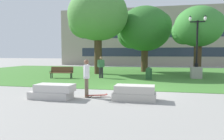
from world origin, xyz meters
name	(u,v)px	position (x,y,z in m)	size (l,w,h in m)	color
ground_plane	(132,91)	(0.00, 0.00, 0.00)	(140.00, 140.00, 0.00)	gray
grass_lawn	(144,74)	(0.00, 10.00, 0.01)	(40.00, 20.00, 0.02)	#3D752D
concrete_block_center	(53,92)	(-3.17, -2.73, 0.31)	(1.92, 0.90, 0.64)	#BCB7B2
concrete_block_left	(135,93)	(0.39, -2.33, 0.31)	(1.80, 0.90, 0.64)	#B2ADA3
person_skateboarder	(87,76)	(-1.81, -2.11, 0.96)	(0.32, 1.01, 1.71)	brown
skateboard	(96,95)	(-1.38, -2.03, 0.09)	(1.02, 0.57, 0.14)	maroon
park_bench_near_right	(62,72)	(-6.18, 4.59, 0.54)	(1.86, 0.78, 0.90)	brown
lamp_post_center	(196,66)	(4.26, 6.70, 1.02)	(1.32, 0.80, 4.91)	gray
tree_near_right	(144,29)	(-0.21, 12.20, 4.53)	(5.83, 5.55, 6.94)	#42301E
tree_near_left	(198,27)	(4.62, 8.75, 4.22)	(4.30, 4.10, 6.03)	#42301E
tree_far_right	(97,16)	(-4.43, 8.83, 5.53)	(6.00, 5.71, 8.02)	#42301E
trash_bin	(149,73)	(0.65, 5.15, 0.50)	(0.49, 0.49, 0.96)	#234C28
person_bystander_near_lawn	(101,66)	(-3.14, 5.35, 0.98)	(0.56, 0.57, 1.71)	#28282D
building_facade_distant	(151,37)	(0.01, 24.50, 4.66)	(30.55, 1.03, 9.33)	gray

